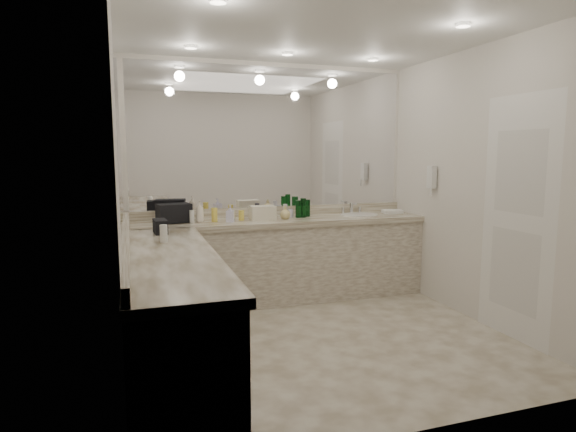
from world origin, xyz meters
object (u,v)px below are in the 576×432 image
object	(u,v)px
sink	(359,215)
hand_towel	(392,212)
soap_bottle_a	(200,212)
soap_bottle_b	(230,214)
black_toiletry_bag	(174,214)
soap_bottle_c	(285,212)
cream_cosmetic_case	(263,213)
wall_phone	(432,177)

from	to	relation	value
sink	hand_towel	bearing A→B (deg)	4.45
hand_towel	soap_bottle_a	world-z (taller)	soap_bottle_a
soap_bottle_b	sink	bearing A→B (deg)	3.12
black_toiletry_bag	soap_bottle_a	bearing A→B (deg)	-11.70
hand_towel	soap_bottle_a	distance (m)	2.27
sink	soap_bottle_a	distance (m)	1.82
sink	hand_towel	world-z (taller)	hand_towel
soap_bottle_a	soap_bottle_c	xyz separation A→B (m)	(0.91, -0.05, -0.04)
sink	cream_cosmetic_case	distance (m)	1.17
cream_cosmetic_case	soap_bottle_b	size ratio (longest dim) A/B	1.50
soap_bottle_b	black_toiletry_bag	bearing A→B (deg)	167.12
black_toiletry_bag	cream_cosmetic_case	bearing A→B (deg)	-5.62
black_toiletry_bag	soap_bottle_a	distance (m)	0.26
wall_phone	hand_towel	size ratio (longest dim) A/B	1.06
cream_cosmetic_case	hand_towel	size ratio (longest dim) A/B	1.16
soap_bottle_c	hand_towel	bearing A→B (deg)	3.88
hand_towel	sink	bearing A→B (deg)	-175.55
cream_cosmetic_case	hand_towel	world-z (taller)	cream_cosmetic_case
cream_cosmetic_case	wall_phone	bearing A→B (deg)	-14.63
sink	cream_cosmetic_case	world-z (taller)	cream_cosmetic_case
hand_towel	soap_bottle_b	world-z (taller)	soap_bottle_b
black_toiletry_bag	cream_cosmetic_case	world-z (taller)	black_toiletry_bag
hand_towel	soap_bottle_c	size ratio (longest dim) A/B	1.54
soap_bottle_b	soap_bottle_c	bearing A→B (deg)	2.41
wall_phone	black_toiletry_bag	distance (m)	2.76
cream_cosmetic_case	soap_bottle_c	xyz separation A→B (m)	(0.25, -0.01, -0.00)
sink	soap_bottle_a	size ratio (longest dim) A/B	1.97
black_toiletry_bag	soap_bottle_c	distance (m)	1.17
sink	cream_cosmetic_case	size ratio (longest dim) A/B	1.68
sink	hand_towel	distance (m)	0.45
wall_phone	soap_bottle_c	bearing A→B (deg)	163.73
soap_bottle_a	soap_bottle_c	distance (m)	0.91
wall_phone	soap_bottle_c	size ratio (longest dim) A/B	1.64
cream_cosmetic_case	hand_towel	distance (m)	1.62
hand_towel	soap_bottle_c	bearing A→B (deg)	-176.12
black_toiletry_bag	sink	bearing A→B (deg)	-1.23
hand_towel	wall_phone	bearing A→B (deg)	-73.92
soap_bottle_b	cream_cosmetic_case	bearing A→B (deg)	6.01
wall_phone	soap_bottle_b	distance (m)	2.19
sink	black_toiletry_bag	distance (m)	2.08
black_toiletry_bag	soap_bottle_c	xyz separation A→B (m)	(1.16, -0.10, -0.02)
wall_phone	cream_cosmetic_case	bearing A→B (deg)	165.57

